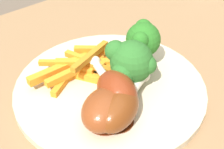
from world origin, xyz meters
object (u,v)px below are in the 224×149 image
chicken_drumstick_near (120,107)px  chicken_drumstick_far (115,90)px  dining_table (137,120)px  broccoli_floret_middle (142,39)px  broccoli_floret_front (130,62)px  chicken_drumstick_extra (106,107)px  carrot_fries_pile (82,65)px  dinner_plate (112,88)px

chicken_drumstick_near → chicken_drumstick_far: 0.03m
dining_table → broccoli_floret_middle: size_ratio=14.17×
broccoli_floret_front → chicken_drumstick_near: size_ratio=0.57×
dining_table → chicken_drumstick_extra: chicken_drumstick_extra is taller
chicken_drumstick_extra → broccoli_floret_front: bearing=-157.1°
dining_table → carrot_fries_pile: carrot_fries_pile is taller
dining_table → carrot_fries_pile: size_ratio=6.29×
dining_table → chicken_drumstick_near: chicken_drumstick_near is taller
broccoli_floret_middle → chicken_drumstick_far: 0.10m
dinner_plate → chicken_drumstick_near: (0.04, 0.06, 0.03)m
chicken_drumstick_near → chicken_drumstick_extra: size_ratio=1.07×
dining_table → chicken_drumstick_far: chicken_drumstick_far is taller
broccoli_floret_front → chicken_drumstick_extra: size_ratio=0.60×
broccoli_floret_front → chicken_drumstick_near: (0.06, 0.04, -0.02)m
broccoli_floret_middle → chicken_drumstick_extra: bearing=23.7°
broccoli_floret_middle → carrot_fries_pile: (0.08, -0.05, -0.03)m
broccoli_floret_front → chicken_drumstick_near: broccoli_floret_front is taller
carrot_fries_pile → chicken_drumstick_near: chicken_drumstick_near is taller
broccoli_floret_front → broccoli_floret_middle: bearing=-155.3°
chicken_drumstick_near → chicken_drumstick_far: chicken_drumstick_far is taller
chicken_drumstick_near → dining_table: bearing=-149.7°
chicken_drumstick_near → chicken_drumstick_extra: bearing=-41.0°
dining_table → carrot_fries_pile: 0.18m
chicken_drumstick_near → chicken_drumstick_extra: same height
chicken_drumstick_far → chicken_drumstick_extra: size_ratio=1.03×
dinner_plate → broccoli_floret_middle: 0.09m
broccoli_floret_middle → dinner_plate: bearing=5.2°
dining_table → broccoli_floret_front: 0.18m
dining_table → chicken_drumstick_extra: (0.12, 0.05, 0.15)m
chicken_drumstick_far → chicken_drumstick_extra: (0.03, 0.01, -0.00)m
dinner_plate → dining_table: bearing=-176.3°
carrot_fries_pile → broccoli_floret_middle: bearing=150.9°
dining_table → broccoli_floret_middle: 0.18m
dinner_plate → carrot_fries_pile: size_ratio=1.68×
chicken_drumstick_far → broccoli_floret_middle: bearing=-157.3°
dining_table → dinner_plate: bearing=3.7°
carrot_fries_pile → chicken_drumstick_near: (0.02, 0.11, 0.01)m
dining_table → dinner_plate: dinner_plate is taller
broccoli_floret_front → broccoli_floret_middle: 0.06m
dining_table → chicken_drumstick_far: bearing=21.8°
chicken_drumstick_far → broccoli_floret_front: bearing=-159.7°
chicken_drumstick_near → chicken_drumstick_far: (-0.02, -0.03, 0.00)m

